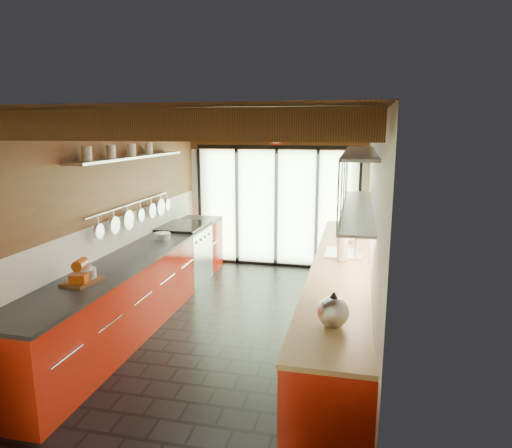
# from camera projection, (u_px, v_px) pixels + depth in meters

# --- Properties ---
(ground) EXTENTS (5.50, 5.50, 0.00)m
(ground) POSITION_uv_depth(u_px,v_px,m) (238.00, 326.00, 5.80)
(ground) COLOR black
(ground) RESTS_ON ground
(room_shell) EXTENTS (5.50, 5.50, 5.50)m
(room_shell) POSITION_uv_depth(u_px,v_px,m) (237.00, 197.00, 5.46)
(room_shell) COLOR silver
(room_shell) RESTS_ON ground
(ceiling_beams) EXTENTS (3.14, 5.06, 4.90)m
(ceiling_beams) POSITION_uv_depth(u_px,v_px,m) (244.00, 128.00, 5.66)
(ceiling_beams) COLOR #593316
(ceiling_beams) RESTS_ON ground
(glass_door) EXTENTS (2.95, 0.10, 2.90)m
(glass_door) POSITION_uv_depth(u_px,v_px,m) (276.00, 175.00, 8.04)
(glass_door) COLOR #C6EAAD
(glass_door) RESTS_ON ground
(left_counter) EXTENTS (0.68, 5.00, 0.92)m
(left_counter) POSITION_uv_depth(u_px,v_px,m) (144.00, 284.00, 5.98)
(left_counter) COLOR #B91F0C
(left_counter) RESTS_ON ground
(range_stove) EXTENTS (0.66, 0.90, 0.97)m
(range_stove) POSITION_uv_depth(u_px,v_px,m) (184.00, 254.00, 7.36)
(range_stove) COLOR silver
(range_stove) RESTS_ON ground
(right_counter) EXTENTS (0.68, 5.00, 0.92)m
(right_counter) POSITION_uv_depth(u_px,v_px,m) (341.00, 300.00, 5.43)
(right_counter) COLOR #B91F0C
(right_counter) RESTS_ON ground
(sink_assembly) EXTENTS (0.45, 0.52, 0.43)m
(sink_assembly) POSITION_uv_depth(u_px,v_px,m) (345.00, 251.00, 5.71)
(sink_assembly) COLOR silver
(sink_assembly) RESTS_ON right_counter
(upper_cabinets_right) EXTENTS (0.34, 3.00, 3.00)m
(upper_cabinets_right) POSITION_uv_depth(u_px,v_px,m) (359.00, 181.00, 5.40)
(upper_cabinets_right) COLOR silver
(upper_cabinets_right) RESTS_ON ground
(left_wall_fixtures) EXTENTS (0.28, 2.60, 0.96)m
(left_wall_fixtures) POSITION_uv_depth(u_px,v_px,m) (135.00, 181.00, 6.03)
(left_wall_fixtures) COLOR silver
(left_wall_fixtures) RESTS_ON ground
(stand_mixer) EXTENTS (0.20, 0.31, 0.26)m
(stand_mixer) POSITION_uv_depth(u_px,v_px,m) (83.00, 273.00, 4.62)
(stand_mixer) COLOR #BC470F
(stand_mixer) RESTS_ON left_counter
(pot_large) EXTENTS (0.25, 0.25, 0.13)m
(pot_large) POSITION_uv_depth(u_px,v_px,m) (86.00, 275.00, 4.68)
(pot_large) COLOR silver
(pot_large) RESTS_ON left_counter
(pot_small) EXTENTS (0.26, 0.26, 0.09)m
(pot_small) POSITION_uv_depth(u_px,v_px,m) (162.00, 236.00, 6.47)
(pot_small) COLOR silver
(pot_small) RESTS_ON left_counter
(cutting_board) EXTENTS (0.32, 0.41, 0.03)m
(cutting_board) POSITION_uv_depth(u_px,v_px,m) (83.00, 282.00, 4.62)
(cutting_board) COLOR brown
(cutting_board) RESTS_ON left_counter
(kettle) EXTENTS (0.31, 0.34, 0.30)m
(kettle) POSITION_uv_depth(u_px,v_px,m) (333.00, 310.00, 3.60)
(kettle) COLOR silver
(kettle) RESTS_ON right_counter
(paper_towel) EXTENTS (0.14, 0.14, 0.35)m
(paper_towel) POSITION_uv_depth(u_px,v_px,m) (342.00, 249.00, 5.38)
(paper_towel) COLOR white
(paper_towel) RESTS_ON right_counter
(soap_bottle) EXTENTS (0.09, 0.09, 0.17)m
(soap_bottle) POSITION_uv_depth(u_px,v_px,m) (344.00, 242.00, 5.99)
(soap_bottle) COLOR silver
(soap_bottle) RESTS_ON right_counter
(bowl) EXTENTS (0.30, 0.30, 0.06)m
(bowl) POSITION_uv_depth(u_px,v_px,m) (345.00, 240.00, 6.32)
(bowl) COLOR silver
(bowl) RESTS_ON right_counter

